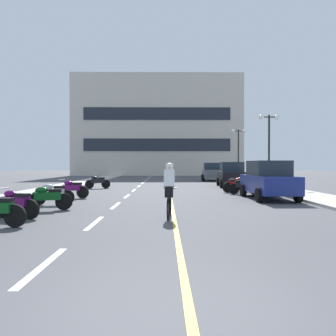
% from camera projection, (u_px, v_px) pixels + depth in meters
% --- Properties ---
extents(ground_plane, '(140.00, 140.00, 0.00)m').
position_uv_depth(ground_plane, '(165.00, 187.00, 24.47)').
color(ground_plane, '#47474C').
extents(curb_left, '(2.40, 72.00, 0.12)m').
position_uv_depth(curb_left, '(77.00, 184.00, 27.40)').
color(curb_left, '#B7B2A8').
rests_on(curb_left, ground).
extents(curb_right, '(2.40, 72.00, 0.12)m').
position_uv_depth(curb_right, '(253.00, 184.00, 27.53)').
color(curb_right, '#B7B2A8').
rests_on(curb_right, ground).
extents(lane_dash_0, '(0.14, 2.20, 0.01)m').
position_uv_depth(lane_dash_0, '(43.00, 266.00, 5.45)').
color(lane_dash_0, silver).
rests_on(lane_dash_0, ground).
extents(lane_dash_1, '(0.14, 2.20, 0.01)m').
position_uv_depth(lane_dash_1, '(95.00, 223.00, 9.45)').
color(lane_dash_1, silver).
rests_on(lane_dash_1, ground).
extents(lane_dash_2, '(0.14, 2.20, 0.01)m').
position_uv_depth(lane_dash_2, '(116.00, 205.00, 13.45)').
color(lane_dash_2, silver).
rests_on(lane_dash_2, ground).
extents(lane_dash_3, '(0.14, 2.20, 0.01)m').
position_uv_depth(lane_dash_3, '(127.00, 196.00, 17.45)').
color(lane_dash_3, silver).
rests_on(lane_dash_3, ground).
extents(lane_dash_4, '(0.14, 2.20, 0.01)m').
position_uv_depth(lane_dash_4, '(134.00, 190.00, 21.45)').
color(lane_dash_4, silver).
rests_on(lane_dash_4, ground).
extents(lane_dash_5, '(0.14, 2.20, 0.01)m').
position_uv_depth(lane_dash_5, '(139.00, 186.00, 25.45)').
color(lane_dash_5, silver).
rests_on(lane_dash_5, ground).
extents(lane_dash_6, '(0.14, 2.20, 0.01)m').
position_uv_depth(lane_dash_6, '(142.00, 183.00, 29.45)').
color(lane_dash_6, silver).
rests_on(lane_dash_6, ground).
extents(lane_dash_7, '(0.14, 2.20, 0.01)m').
position_uv_depth(lane_dash_7, '(145.00, 181.00, 33.45)').
color(lane_dash_7, silver).
rests_on(lane_dash_7, ground).
extents(lane_dash_8, '(0.14, 2.20, 0.01)m').
position_uv_depth(lane_dash_8, '(147.00, 179.00, 37.45)').
color(lane_dash_8, silver).
rests_on(lane_dash_8, ground).
extents(lane_dash_9, '(0.14, 2.20, 0.01)m').
position_uv_depth(lane_dash_9, '(149.00, 178.00, 41.45)').
color(lane_dash_9, silver).
rests_on(lane_dash_9, ground).
extents(lane_dash_10, '(0.14, 2.20, 0.01)m').
position_uv_depth(lane_dash_10, '(150.00, 177.00, 45.45)').
color(lane_dash_10, silver).
rests_on(lane_dash_10, ground).
extents(lane_dash_11, '(0.14, 2.20, 0.01)m').
position_uv_depth(lane_dash_11, '(152.00, 176.00, 49.45)').
color(lane_dash_11, silver).
rests_on(lane_dash_11, ground).
extents(centre_line_yellow, '(0.12, 66.00, 0.01)m').
position_uv_depth(centre_line_yellow, '(168.00, 185.00, 27.47)').
color(centre_line_yellow, gold).
rests_on(centre_line_yellow, ground).
extents(office_building, '(25.10, 7.22, 14.92)m').
position_uv_depth(office_building, '(158.00, 127.00, 51.92)').
color(office_building, beige).
rests_on(office_building, ground).
extents(street_lamp_mid, '(1.46, 0.36, 5.07)m').
position_uv_depth(street_lamp_mid, '(269.00, 134.00, 23.90)').
color(street_lamp_mid, black).
rests_on(street_lamp_mid, curb_right).
extents(street_lamp_far, '(1.46, 0.36, 5.05)m').
position_uv_depth(street_lamp_far, '(238.00, 143.00, 33.78)').
color(street_lamp_far, black).
rests_on(street_lamp_far, curb_right).
extents(parked_car_near, '(1.97, 4.22, 1.82)m').
position_uv_depth(parked_car_near, '(268.00, 180.00, 15.94)').
color(parked_car_near, black).
rests_on(parked_car_near, ground).
extents(parked_car_mid, '(2.16, 4.31, 1.82)m').
position_uv_depth(parked_car_mid, '(231.00, 174.00, 24.82)').
color(parked_car_mid, black).
rests_on(parked_car_mid, ground).
extents(parked_car_far, '(2.14, 4.30, 1.82)m').
position_uv_depth(parked_car_far, '(212.00, 172.00, 33.94)').
color(parked_car_far, black).
rests_on(parked_car_far, ground).
extents(motorcycle_2, '(1.64, 0.79, 0.92)m').
position_uv_depth(motorcycle_2, '(15.00, 203.00, 10.24)').
color(motorcycle_2, black).
rests_on(motorcycle_2, ground).
extents(motorcycle_3, '(1.66, 0.73, 0.92)m').
position_uv_depth(motorcycle_3, '(47.00, 197.00, 11.95)').
color(motorcycle_3, black).
rests_on(motorcycle_3, ground).
extents(motorcycle_4, '(1.66, 0.72, 0.92)m').
position_uv_depth(motorcycle_4, '(52.00, 193.00, 13.62)').
color(motorcycle_4, black).
rests_on(motorcycle_4, ground).
extents(motorcycle_5, '(1.69, 0.63, 0.92)m').
position_uv_depth(motorcycle_5, '(72.00, 189.00, 16.37)').
color(motorcycle_5, black).
rests_on(motorcycle_5, ground).
extents(motorcycle_6, '(1.68, 0.67, 0.92)m').
position_uv_depth(motorcycle_6, '(244.00, 186.00, 18.42)').
color(motorcycle_6, black).
rests_on(motorcycle_6, ground).
extents(motorcycle_7, '(1.64, 0.80, 0.92)m').
position_uv_depth(motorcycle_7, '(236.00, 184.00, 19.85)').
color(motorcycle_7, black).
rests_on(motorcycle_7, ground).
extents(motorcycle_8, '(1.70, 0.60, 0.92)m').
position_uv_depth(motorcycle_8, '(238.00, 183.00, 21.32)').
color(motorcycle_8, black).
rests_on(motorcycle_8, ground).
extents(motorcycle_9, '(1.65, 0.75, 0.92)m').
position_uv_depth(motorcycle_9, '(97.00, 182.00, 22.89)').
color(motorcycle_9, black).
rests_on(motorcycle_9, ground).
extents(cyclist_rider, '(0.42, 1.77, 1.71)m').
position_uv_depth(cyclist_rider, '(169.00, 189.00, 10.37)').
color(cyclist_rider, black).
rests_on(cyclist_rider, ground).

